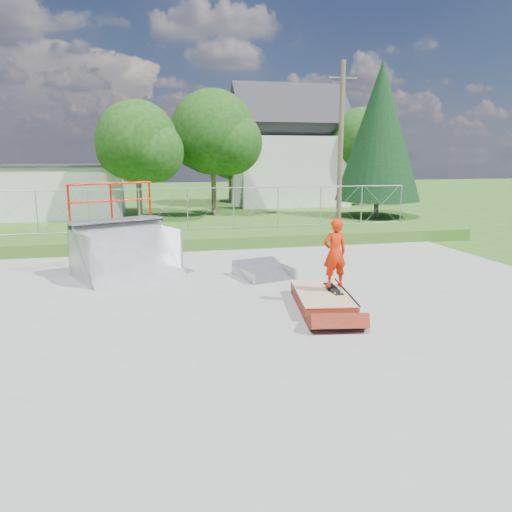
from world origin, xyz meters
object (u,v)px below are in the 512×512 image
Objects in this scene: grind_box at (322,299)px; quarter_pipe at (127,232)px; skater at (335,256)px; flat_bank_ramp at (264,271)px.

grind_box is 6.36m from quarter_pipe.
quarter_pipe is at bearing 147.89° from grind_box.
quarter_pipe is at bearing -44.18° from skater.
skater is (0.30, 0.01, 1.07)m from grind_box.
quarter_pipe is 6.47m from skater.
grind_box is 1.11m from skater.
flat_bank_ramp is at bearing 111.52° from grind_box.
flat_bank_ramp is (4.00, -0.99, -1.18)m from quarter_pipe.
flat_bank_ramp is 0.92× the size of skater.
flat_bank_ramp is at bearing -37.14° from quarter_pipe.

